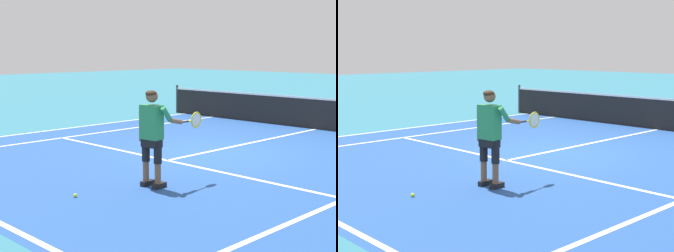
% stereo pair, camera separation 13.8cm
% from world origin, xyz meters
% --- Properties ---
extents(ground_plane, '(80.00, 80.00, 0.00)m').
position_xyz_m(ground_plane, '(0.00, 0.00, 0.00)').
color(ground_plane, teal).
extents(court_inner_surface, '(10.98, 11.33, 0.00)m').
position_xyz_m(court_inner_surface, '(0.00, -0.48, 0.00)').
color(court_inner_surface, '#234C93').
rests_on(court_inner_surface, ground).
extents(line_service, '(8.23, 0.10, 0.01)m').
position_xyz_m(line_service, '(0.00, -1.41, 0.00)').
color(line_service, white).
rests_on(line_service, ground).
extents(line_centre_service, '(0.10, 6.40, 0.01)m').
position_xyz_m(line_centre_service, '(0.00, 1.79, 0.00)').
color(line_centre_service, white).
rests_on(line_centre_service, ground).
extents(line_singles_left, '(0.10, 10.93, 0.01)m').
position_xyz_m(line_singles_left, '(-4.12, -0.48, 0.00)').
color(line_singles_left, white).
rests_on(line_singles_left, ground).
extents(line_doubles_left, '(0.10, 10.93, 0.01)m').
position_xyz_m(line_doubles_left, '(-5.49, -0.48, 0.00)').
color(line_doubles_left, white).
rests_on(line_doubles_left, ground).
extents(tennis_net, '(11.96, 0.08, 1.07)m').
position_xyz_m(tennis_net, '(0.00, 4.99, 0.50)').
color(tennis_net, '#333338').
rests_on(tennis_net, ground).
extents(tennis_player, '(0.61, 1.15, 1.71)m').
position_xyz_m(tennis_player, '(1.38, -3.12, 0.99)').
color(tennis_player, black).
rests_on(tennis_player, ground).
extents(tennis_ball_near_feet, '(0.07, 0.07, 0.07)m').
position_xyz_m(tennis_ball_near_feet, '(0.95, -4.47, 0.03)').
color(tennis_ball_near_feet, '#CCE02D').
rests_on(tennis_ball_near_feet, ground).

